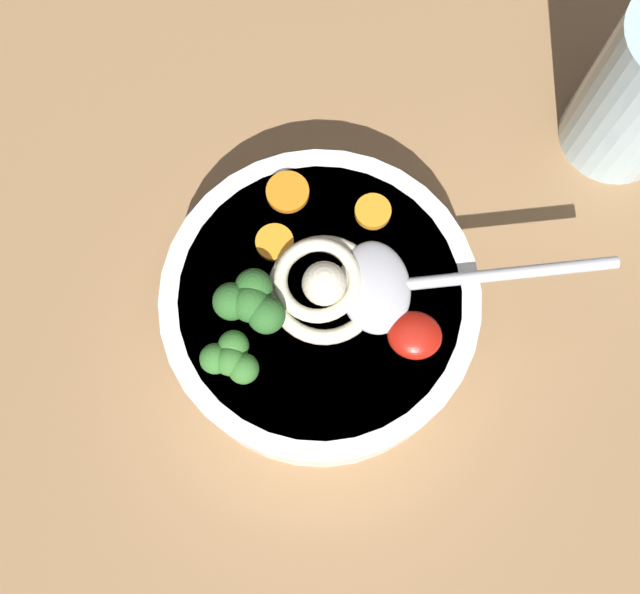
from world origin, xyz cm
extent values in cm
cube|color=#936D47|center=(0.00, 0.00, 1.48)|extent=(110.66, 110.66, 2.95)
cylinder|color=white|center=(3.26, -1.68, 5.96)|extent=(20.17, 20.17, 6.01)
cylinder|color=gold|center=(3.26, -1.68, 6.20)|extent=(17.75, 17.75, 5.53)
torus|color=beige|center=(3.06, -2.07, 9.45)|extent=(7.04, 7.04, 0.97)
torus|color=beige|center=(3.52, -2.38, 10.22)|extent=(7.54, 7.54, 0.87)
sphere|color=beige|center=(3.06, -2.07, 10.71)|extent=(2.73, 2.73, 2.73)
ellipsoid|color=#B7B7BC|center=(-0.14, -2.61, 9.76)|extent=(5.82, 6.95, 1.60)
cylinder|color=#B7B7BC|center=(-7.38, -4.58, 9.76)|extent=(14.68, 4.72, 0.80)
ellipsoid|color=#B2190F|center=(-2.79, 0.49, 9.71)|extent=(3.34, 3.01, 1.50)
cylinder|color=#7A9E60|center=(7.75, 3.46, 9.47)|extent=(0.94, 0.94, 1.01)
sphere|color=#38752D|center=(7.75, 3.46, 10.89)|extent=(1.85, 1.85, 1.85)
sphere|color=#38752D|center=(8.67, 3.46, 10.73)|extent=(1.85, 1.85, 1.85)
sphere|color=#38752D|center=(6.91, 3.80, 10.81)|extent=(1.85, 1.85, 1.85)
sphere|color=#38752D|center=(7.75, 2.54, 10.76)|extent=(1.85, 1.85, 1.85)
cylinder|color=#7A9E60|center=(7.15, 0.10, 9.59)|extent=(1.17, 1.17, 1.25)
sphere|color=#2D6628|center=(7.15, 0.10, 11.36)|extent=(2.29, 2.29, 2.29)
sphere|color=#2D6628|center=(8.30, 0.10, 11.15)|extent=(2.29, 2.29, 2.29)
sphere|color=#2D6628|center=(6.11, 0.52, 11.25)|extent=(2.29, 2.29, 2.29)
sphere|color=#2D6628|center=(7.15, -1.04, 11.19)|extent=(2.29, 2.29, 2.29)
cylinder|color=orange|center=(6.65, -4.70, 9.18)|extent=(2.43, 2.43, 0.44)
cylinder|color=orange|center=(6.41, -8.20, 9.20)|extent=(2.79, 2.79, 0.47)
cylinder|color=orange|center=(0.80, -7.72, 9.23)|extent=(2.33, 2.33, 0.54)
camera|label=1|loc=(1.27, 10.88, 55.39)|focal=43.49mm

